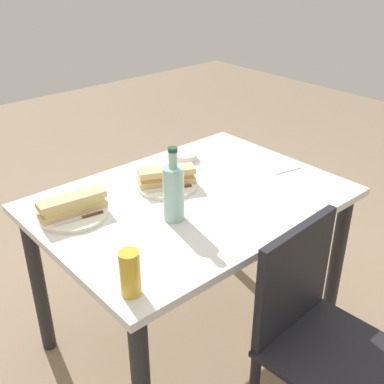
% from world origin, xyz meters
% --- Properties ---
extents(ground_plane, '(8.00, 8.00, 0.00)m').
position_xyz_m(ground_plane, '(0.00, 0.00, 0.00)').
color(ground_plane, '#8C755B').
extents(dining_table, '(1.19, 0.86, 0.73)m').
position_xyz_m(dining_table, '(0.00, 0.00, 0.63)').
color(dining_table, silver).
rests_on(dining_table, ground).
extents(chair_far, '(0.42, 0.42, 0.84)m').
position_xyz_m(chair_far, '(0.00, 0.62, 0.48)').
color(chair_far, black).
rests_on(chair_far, ground).
extents(plate_near, '(0.25, 0.25, 0.01)m').
position_xyz_m(plate_near, '(0.02, -0.13, 0.74)').
color(plate_near, silver).
rests_on(plate_near, dining_table).
extents(baguette_sandwich_near, '(0.24, 0.16, 0.07)m').
position_xyz_m(baguette_sandwich_near, '(0.02, -0.13, 0.78)').
color(baguette_sandwich_near, '#DBB77A').
rests_on(baguette_sandwich_near, plate_near).
extents(knife_near, '(0.17, 0.08, 0.01)m').
position_xyz_m(knife_near, '(0.04, -0.08, 0.75)').
color(knife_near, silver).
rests_on(knife_near, plate_near).
extents(plate_far, '(0.25, 0.25, 0.01)m').
position_xyz_m(plate_far, '(0.43, -0.17, 0.74)').
color(plate_far, silver).
rests_on(plate_far, dining_table).
extents(baguette_sandwich_far, '(0.26, 0.10, 0.07)m').
position_xyz_m(baguette_sandwich_far, '(0.43, -0.17, 0.78)').
color(baguette_sandwich_far, '#DBB77A').
rests_on(baguette_sandwich_far, plate_far).
extents(knife_far, '(0.18, 0.04, 0.01)m').
position_xyz_m(knife_far, '(0.42, -0.12, 0.75)').
color(knife_far, silver).
rests_on(knife_far, plate_far).
extents(water_bottle, '(0.08, 0.08, 0.28)m').
position_xyz_m(water_bottle, '(0.16, 0.08, 0.84)').
color(water_bottle, '#99C6B7').
rests_on(water_bottle, dining_table).
extents(beer_glass, '(0.06, 0.06, 0.14)m').
position_xyz_m(beer_glass, '(0.52, 0.32, 0.80)').
color(beer_glass, gold).
rests_on(beer_glass, dining_table).
extents(olive_bowl, '(0.10, 0.10, 0.03)m').
position_xyz_m(olive_bowl, '(-0.21, -0.29, 0.75)').
color(olive_bowl, silver).
rests_on(olive_bowl, dining_table).
extents(paper_napkin, '(0.17, 0.17, 0.00)m').
position_xyz_m(paper_napkin, '(-0.49, 0.04, 0.73)').
color(paper_napkin, white).
rests_on(paper_napkin, dining_table).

